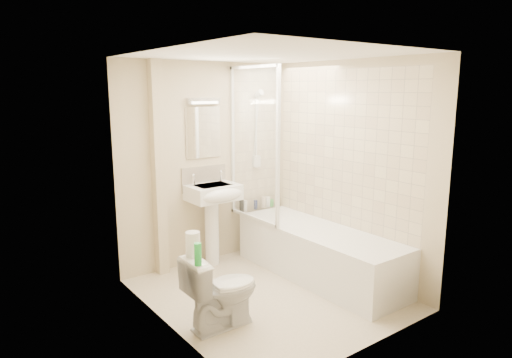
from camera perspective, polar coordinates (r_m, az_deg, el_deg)
floor at (r=4.86m, az=1.55°, el=-14.23°), size 2.50×2.50×0.00m
wall_back at (r=5.49m, az=-6.48°, el=1.86°), size 2.20×0.02×2.40m
wall_left at (r=3.90m, az=-11.16°, el=-2.12°), size 0.02×2.50×2.40m
wall_right at (r=5.22m, az=11.16°, el=1.22°), size 0.02×2.50×2.40m
ceiling at (r=4.40m, az=1.72°, el=15.31°), size 2.20×2.50×0.02m
tile_back at (r=5.86m, az=-0.11°, el=4.73°), size 0.70×0.01×1.75m
tile_right at (r=5.20m, az=10.86°, el=3.71°), size 0.01×2.10×1.75m
pipe_boxing at (r=5.16m, az=-12.10°, el=1.07°), size 0.12×0.12×2.40m
splashback at (r=5.51m, az=-6.51°, el=0.08°), size 0.60×0.02×0.30m
mirror at (r=5.43m, az=-6.63°, el=5.79°), size 0.46×0.01×0.60m
strip_light at (r=5.39m, az=-6.59°, el=9.69°), size 0.42×0.07×0.07m
bathtub at (r=5.23m, az=7.86°, el=-8.99°), size 0.70×2.10×0.55m
shower_screen at (r=5.30m, az=-0.32°, el=4.32°), size 0.04×0.92×1.80m
shower_fixture at (r=5.81m, az=0.14°, el=5.88°), size 0.10×0.16×0.99m
pedestal_sink at (r=5.37m, az=-5.23°, el=-2.84°), size 0.58×0.52×1.12m
bottle_black_a at (r=5.78m, az=-1.81°, el=-3.17°), size 0.06×0.06×0.20m
bottle_white_a at (r=5.82m, az=-1.38°, el=-3.37°), size 0.05×0.05×0.14m
bottle_blue at (r=5.92m, az=-0.04°, el=-3.22°), size 0.05×0.05×0.12m
bottle_cream at (r=5.99m, az=0.93°, el=-2.92°), size 0.06×0.06×0.15m
bottle_white_b at (r=6.03m, az=1.48°, el=-2.88°), size 0.06×0.06×0.14m
bottle_green at (r=6.07m, az=1.89°, el=-3.00°), size 0.07×0.07×0.09m
toilet at (r=4.15m, az=-4.29°, el=-13.67°), size 0.40×0.68×0.68m
toilet_roll_lower at (r=3.95m, az=-8.00°, el=-8.82°), size 0.11×0.11×0.11m
toilet_roll_upper at (r=3.91m, az=-7.91°, el=-7.34°), size 0.12×0.12×0.11m
green_bottle at (r=3.74m, az=-7.28°, el=-9.32°), size 0.06×0.06×0.19m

